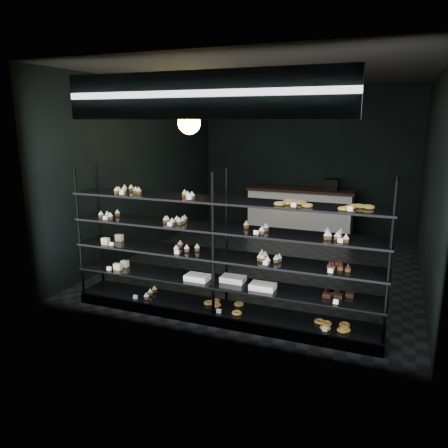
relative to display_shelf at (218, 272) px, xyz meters
name	(u,v)px	position (x,y,z in m)	size (l,w,h in m)	color
room	(272,174)	(-0.01, 2.45, 0.97)	(5.01, 6.01, 3.20)	black
display_shelf	(218,272)	(0.00, 0.00, 0.00)	(4.00, 0.50, 1.91)	black
signage	(199,95)	(-0.01, -0.48, 2.12)	(3.30, 0.05, 0.50)	#0C0F3D
pendant_lamp	(189,123)	(-1.06, 1.42, 1.82)	(0.35, 0.35, 0.90)	black
service_counter	(300,209)	(0.00, 4.95, -0.13)	(2.41, 0.65, 1.23)	silver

